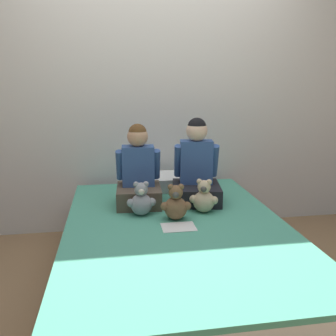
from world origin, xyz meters
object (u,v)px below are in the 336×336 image
at_px(sign_card, 179,227).
at_px(child_on_left, 138,174).
at_px(teddy_bear_held_by_left_child, 141,201).
at_px(bed, 177,258).
at_px(child_on_right, 196,171).
at_px(pillow_at_headboard, 160,182).
at_px(teddy_bear_between_children, 176,205).
at_px(teddy_bear_held_by_right_child, 204,198).

bearing_deg(sign_card, child_on_left, 113.14).
relative_size(child_on_left, teddy_bear_held_by_left_child, 2.51).
distance_m(child_on_left, teddy_bear_held_by_left_child, 0.27).
xyz_separation_m(bed, child_on_right, (0.23, 0.44, 0.47)).
xyz_separation_m(child_on_right, sign_card, (-0.22, -0.49, -0.23)).
xyz_separation_m(bed, sign_card, (0.00, -0.05, 0.23)).
bearing_deg(child_on_left, sign_card, -63.44).
bearing_deg(teddy_bear_held_by_left_child, pillow_at_headboard, 72.34).
height_order(teddy_bear_held_by_left_child, teddy_bear_between_children, teddy_bear_between_children).
height_order(child_on_right, pillow_at_headboard, child_on_right).
bearing_deg(bed, child_on_right, 62.64).
bearing_deg(teddy_bear_between_children, pillow_at_headboard, 96.53).
bearing_deg(teddy_bear_held_by_left_child, child_on_right, 30.33).
xyz_separation_m(child_on_right, pillow_at_headboard, (-0.23, 0.36, -0.18)).
xyz_separation_m(bed, teddy_bear_held_by_left_child, (-0.21, 0.20, 0.33)).
bearing_deg(teddy_bear_held_by_left_child, bed, -42.35).
height_order(teddy_bear_held_by_left_child, teddy_bear_held_by_right_child, teddy_bear_held_by_right_child).
bearing_deg(teddy_bear_held_by_right_child, child_on_right, 108.14).
relative_size(child_on_left, teddy_bear_between_children, 2.46).
bearing_deg(teddy_bear_between_children, child_on_right, 63.87).
bearing_deg(pillow_at_headboard, teddy_bear_held_by_right_child, -69.92).
bearing_deg(sign_card, teddy_bear_held_by_right_child, 47.39).
xyz_separation_m(bed, pillow_at_headboard, (0.00, 0.80, 0.29)).
bearing_deg(teddy_bear_between_children, bed, -88.80).
distance_m(pillow_at_headboard, sign_card, 0.85).
xyz_separation_m(teddy_bear_held_by_left_child, pillow_at_headboard, (0.21, 0.60, -0.04)).
height_order(teddy_bear_held_by_right_child, pillow_at_headboard, teddy_bear_held_by_right_child).
height_order(teddy_bear_held_by_left_child, pillow_at_headboard, teddy_bear_held_by_left_child).
xyz_separation_m(teddy_bear_between_children, sign_card, (-0.00, -0.14, -0.10)).
distance_m(child_on_right, teddy_bear_held_by_right_child, 0.28).
bearing_deg(teddy_bear_held_by_right_child, child_on_left, 169.06).
xyz_separation_m(teddy_bear_held_by_right_child, pillow_at_headboard, (-0.22, 0.61, -0.04)).
relative_size(child_on_right, sign_card, 2.97).
relative_size(child_on_left, pillow_at_headboard, 1.28).
height_order(bed, sign_card, sign_card).
distance_m(teddy_bear_between_children, sign_card, 0.17).
distance_m(bed, child_on_right, 0.68).
xyz_separation_m(child_on_right, teddy_bear_held_by_left_child, (-0.43, -0.24, -0.13)).
height_order(child_on_left, teddy_bear_held_by_left_child, child_on_left).
relative_size(bed, child_on_left, 3.38).
distance_m(teddy_bear_held_by_right_child, teddy_bear_between_children, 0.24).
bearing_deg(pillow_at_headboard, teddy_bear_held_by_left_child, -109.24).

